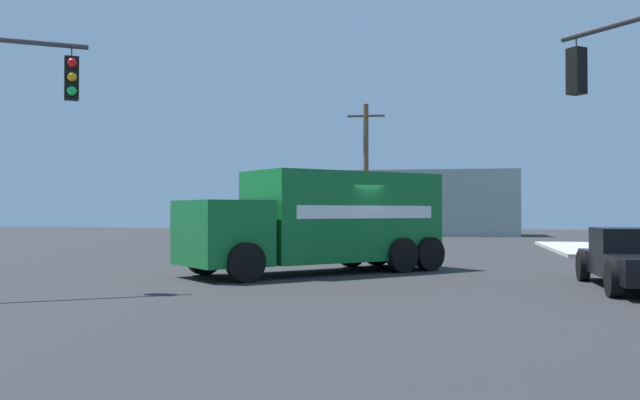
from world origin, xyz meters
name	(u,v)px	position (x,y,z in m)	size (l,w,h in m)	color
ground_plane	(344,271)	(0.00, 0.00, 0.00)	(100.00, 100.00, 0.00)	#2B2B2D
delivery_truck	(323,221)	(-0.50, -0.54, 1.50)	(7.21, 7.20, 2.89)	#146B2D
utility_pole	(366,170)	(-1.92, 20.07, 4.17)	(2.20, 0.30, 8.06)	brown
building_backdrop	(383,203)	(-2.12, 31.94, 2.36)	(19.55, 6.00, 4.73)	gray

